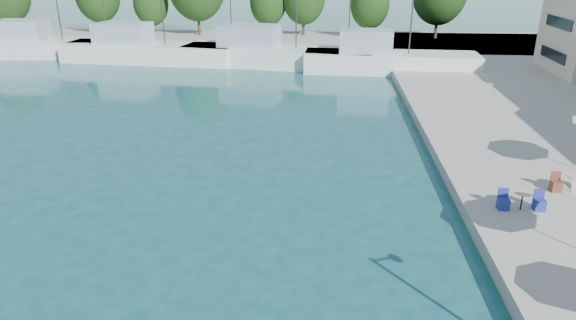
# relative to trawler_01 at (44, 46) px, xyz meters

# --- Properties ---
(quay_far) EXTENTS (90.00, 16.00, 0.60)m
(quay_far) POSITION_rel_trawler_01_xyz_m (21.93, 9.20, -0.77)
(quay_far) COLOR #AEA79E
(quay_far) RESTS_ON ground
(trawler_01) EXTENTS (17.35, 5.65, 10.20)m
(trawler_01) POSITION_rel_trawler_01_xyz_m (0.00, 0.00, 0.00)
(trawler_01) COLOR silver
(trawler_01) RESTS_ON ground
(trawler_02) EXTENTS (17.76, 6.15, 10.20)m
(trawler_02) POSITION_rel_trawler_01_xyz_m (11.70, -1.87, -0.00)
(trawler_02) COLOR white
(trawler_02) RESTS_ON ground
(trawler_03) EXTENTS (19.20, 8.08, 10.20)m
(trawler_03) POSITION_rel_trawler_01_xyz_m (24.80, -2.86, -0.00)
(trawler_03) COLOR silver
(trawler_03) RESTS_ON ground
(trawler_04) EXTENTS (15.87, 4.73, 10.20)m
(trawler_04) POSITION_rel_trawler_01_xyz_m (35.55, -5.14, 0.00)
(trawler_04) COLOR silver
(trawler_04) RESTS_ON ground
(tree_03) EXTENTS (4.38, 4.38, 6.48)m
(tree_03) POSITION_rel_trawler_01_xyz_m (7.58, 13.29, 3.27)
(tree_03) COLOR #3F2B19
(tree_03) RESTS_ON quay_far
(tree_05) EXTENTS (4.63, 4.63, 6.85)m
(tree_05) POSITION_rel_trawler_01_xyz_m (22.47, 14.07, 3.48)
(tree_05) COLOR #3F2B19
(tree_05) RESTS_ON quay_far
(tree_07) EXTENTS (4.69, 4.69, 6.94)m
(tree_07) POSITION_rel_trawler_01_xyz_m (35.08, 11.89, 3.53)
(tree_07) COLOR #3F2B19
(tree_07) RESTS_ON quay_far
(cafe_table_02) EXTENTS (1.82, 0.70, 0.76)m
(cafe_table_02) POSITION_rel_trawler_01_xyz_m (38.09, -33.84, -0.18)
(cafe_table_02) COLOR black
(cafe_table_02) RESTS_ON quay_right
(cafe_table_03) EXTENTS (1.82, 0.70, 0.76)m
(cafe_table_03) POSITION_rel_trawler_01_xyz_m (40.88, -31.94, -0.18)
(cafe_table_03) COLOR black
(cafe_table_03) RESTS_ON quay_right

